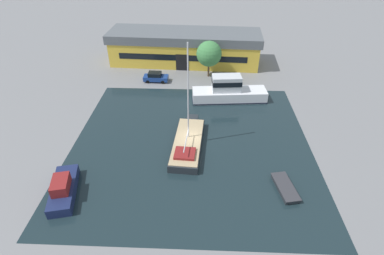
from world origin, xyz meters
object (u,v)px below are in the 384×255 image
Objects in this scene: parked_car at (156,77)px; small_dinghy at (285,188)px; motor_cruiser at (228,92)px; sailboat_moored at (188,142)px; quay_tree_near_building at (209,54)px; warehouse_building at (185,47)px; cabin_boat at (63,189)px.

parked_car is 30.11m from small_dinghy.
motor_cruiser is at bearing -86.19° from small_dinghy.
sailboat_moored is 2.94× the size of small_dinghy.
parked_car is at bearing 58.90° from motor_cruiser.
motor_cruiser is (3.01, -8.44, -2.74)m from quay_tree_near_building.
warehouse_building reaches higher than parked_car.
quay_tree_near_building reaches higher than parked_car.
motor_cruiser is 19.45m from small_dinghy.
quay_tree_near_building is 0.96× the size of cabin_boat.
parked_car is at bearing -114.28° from warehouse_building.
quay_tree_near_building reaches higher than small_dinghy.
sailboat_moored reaches higher than cabin_boat.
cabin_boat is at bearing -141.59° from sailboat_moored.
parked_car is 26.95m from cabin_boat.
small_dinghy is at bearing -66.55° from warehouse_building.
warehouse_building is at bearing 60.85° from cabin_boat.
cabin_boat reaches higher than parked_car.
quay_tree_near_building reaches higher than motor_cruiser.
warehouse_building is 2.49× the size of motor_cruiser.
parked_car is 0.96× the size of small_dinghy.
sailboat_moored is at bearing -82.78° from warehouse_building.
quay_tree_near_building reaches higher than warehouse_building.
parked_car is at bearing 64.84° from cabin_boat.
warehouse_building is at bearing 22.39° from motor_cruiser.
sailboat_moored is (6.51, -17.87, -0.23)m from parked_car.
parked_car is (-4.55, -8.82, -2.20)m from warehouse_building.
motor_cruiser is (5.67, 11.86, 0.88)m from sailboat_moored.
warehouse_building reaches higher than motor_cruiser.
warehouse_building is 36.70m from cabin_boat.
small_dinghy is (12.53, -33.62, -2.75)m from warehouse_building.
motor_cruiser is 2.63× the size of small_dinghy.
quay_tree_near_building is 20.79m from sailboat_moored.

